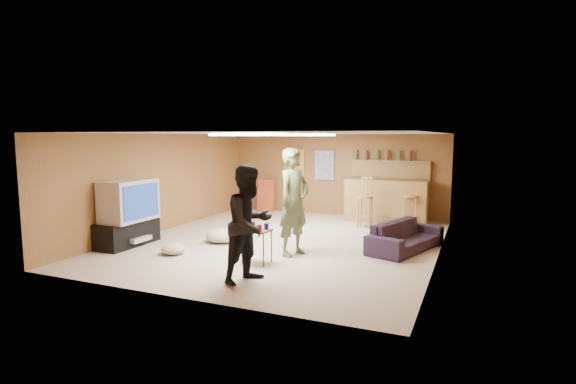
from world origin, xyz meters
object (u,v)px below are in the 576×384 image
at_px(sofa, 406,236).
at_px(person_olive, 294,202).
at_px(bar_counter, 386,200).
at_px(person_black, 250,224).
at_px(tray_table, 257,246).
at_px(tv_body, 129,200).

bearing_deg(sofa, person_olive, 141.21).
relative_size(person_olive, sofa, 1.06).
distance_m(bar_counter, person_black, 5.56).
relative_size(person_black, sofa, 0.95).
distance_m(person_black, tray_table, 1.11).
distance_m(bar_counter, sofa, 2.83).
distance_m(person_olive, sofa, 2.26).
xyz_separation_m(tv_body, tray_table, (2.85, -0.13, -0.61)).
distance_m(tv_body, person_olive, 3.28).
bearing_deg(tray_table, tv_body, 177.39).
relative_size(tv_body, person_black, 0.63).
height_order(bar_counter, sofa, bar_counter).
relative_size(sofa, tray_table, 3.14).
height_order(tv_body, person_olive, person_olive).
bearing_deg(sofa, bar_counter, 37.39).
relative_size(person_olive, tray_table, 3.32).
height_order(person_olive, tray_table, person_olive).
bearing_deg(person_olive, tv_body, 118.75).
distance_m(bar_counter, person_olive, 3.95).
xyz_separation_m(tv_body, bar_counter, (4.15, 4.45, -0.35)).
bearing_deg(tray_table, person_olive, 64.27).
bearing_deg(person_olive, tray_table, 171.95).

